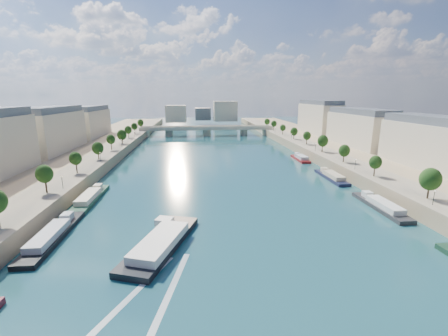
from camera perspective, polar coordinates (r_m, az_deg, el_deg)
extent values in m
plane|color=#0D373B|center=(129.76, -0.71, -1.40)|extent=(700.00, 700.00, 0.00)
cube|color=#9E8460|center=(142.43, -30.95, -0.99)|extent=(44.00, 520.00, 5.00)
cube|color=#9E8460|center=(153.06, 27.23, 0.36)|extent=(44.00, 520.00, 5.00)
cube|color=gray|center=(136.11, -25.37, 0.16)|extent=(14.00, 520.00, 0.10)
cube|color=gray|center=(144.95, 22.35, 1.22)|extent=(14.00, 520.00, 0.10)
cylinder|color=#382B1E|center=(104.46, -30.50, -3.19)|extent=(0.50, 0.50, 3.82)
ellipsoid|color=black|center=(103.59, -30.74, -1.28)|extent=(4.80, 4.80, 5.52)
cylinder|color=#382B1E|center=(125.88, -26.07, -0.06)|extent=(0.50, 0.50, 3.82)
ellipsoid|color=black|center=(125.16, -26.25, 1.54)|extent=(4.80, 4.80, 5.52)
cylinder|color=#382B1E|center=(148.09, -22.96, 2.14)|extent=(0.50, 0.50, 3.82)
ellipsoid|color=black|center=(147.48, -23.09, 3.51)|extent=(4.80, 4.80, 5.52)
cylinder|color=#382B1E|center=(170.79, -20.66, 3.76)|extent=(0.50, 0.50, 3.82)
ellipsoid|color=black|center=(170.25, -20.76, 4.95)|extent=(4.80, 4.80, 5.52)
cylinder|color=#382B1E|center=(193.80, -18.89, 5.00)|extent=(0.50, 0.50, 3.82)
ellipsoid|color=black|center=(193.33, -18.97, 6.05)|extent=(4.80, 4.80, 5.52)
cylinder|color=#382B1E|center=(217.02, -17.50, 5.97)|extent=(0.50, 0.50, 3.82)
ellipsoid|color=black|center=(216.60, -17.57, 6.91)|extent=(4.80, 4.80, 5.52)
cylinder|color=#382B1E|center=(240.40, -16.37, 6.75)|extent=(0.50, 0.50, 3.82)
ellipsoid|color=black|center=(240.02, -16.43, 7.60)|extent=(4.80, 4.80, 5.52)
cylinder|color=#382B1E|center=(263.89, -15.44, 7.38)|extent=(0.50, 0.50, 3.82)
ellipsoid|color=black|center=(263.54, -15.49, 8.16)|extent=(4.80, 4.80, 5.52)
cylinder|color=#382B1E|center=(103.26, 34.34, -3.88)|extent=(0.50, 0.50, 3.82)
ellipsoid|color=black|center=(102.38, 34.61, -1.96)|extent=(4.80, 4.80, 5.52)
cylinder|color=#382B1E|center=(121.77, 27.23, -0.62)|extent=(0.50, 0.50, 3.82)
ellipsoid|color=black|center=(121.02, 27.42, 1.03)|extent=(4.80, 4.80, 5.52)
cylinder|color=#382B1E|center=(141.93, 22.08, 1.76)|extent=(0.50, 0.50, 3.82)
ellipsoid|color=black|center=(141.29, 22.21, 3.19)|extent=(4.80, 4.80, 5.52)
cylinder|color=#382B1E|center=(163.14, 18.23, 3.53)|extent=(0.50, 0.50, 3.82)
ellipsoid|color=black|center=(162.58, 18.32, 4.77)|extent=(4.80, 4.80, 5.52)
cylinder|color=#382B1E|center=(185.03, 15.27, 4.87)|extent=(0.50, 0.50, 3.82)
ellipsoid|color=black|center=(184.54, 15.34, 5.97)|extent=(4.80, 4.80, 5.52)
cylinder|color=#382B1E|center=(207.38, 12.93, 5.92)|extent=(0.50, 0.50, 3.82)
ellipsoid|color=black|center=(206.95, 12.98, 6.90)|extent=(4.80, 4.80, 5.52)
cylinder|color=#382B1E|center=(230.07, 11.04, 6.75)|extent=(0.50, 0.50, 3.82)
ellipsoid|color=black|center=(229.68, 11.08, 7.64)|extent=(4.80, 4.80, 5.52)
cylinder|color=#382B1E|center=(253.00, 9.49, 7.43)|extent=(0.50, 0.50, 3.82)
ellipsoid|color=black|center=(252.64, 9.52, 8.24)|extent=(4.80, 4.80, 5.52)
cylinder|color=#382B1E|center=(276.11, 8.19, 8.00)|extent=(0.50, 0.50, 3.82)
ellipsoid|color=black|center=(275.78, 8.22, 8.74)|extent=(4.80, 4.80, 5.52)
cylinder|color=black|center=(106.94, -28.42, -2.53)|extent=(0.14, 0.14, 4.00)
sphere|color=#FFE5B2|center=(106.43, -28.55, -1.44)|extent=(0.36, 0.36, 0.36)
cylinder|color=black|center=(143.59, -22.46, 1.89)|extent=(0.14, 0.14, 4.00)
sphere|color=#FFE5B2|center=(143.21, -22.54, 2.71)|extent=(0.36, 0.36, 0.36)
cylinder|color=black|center=(181.66, -18.95, 4.48)|extent=(0.14, 0.14, 4.00)
sphere|color=#FFE5B2|center=(181.36, -19.01, 5.14)|extent=(0.36, 0.36, 0.36)
cylinder|color=black|center=(220.41, -16.66, 6.16)|extent=(0.14, 0.14, 4.00)
sphere|color=#FFE5B2|center=(220.16, -16.69, 6.70)|extent=(0.36, 0.36, 0.36)
cylinder|color=black|center=(98.04, 35.06, -4.76)|extent=(0.14, 0.14, 4.00)
sphere|color=#FFE5B2|center=(97.48, 35.23, -3.59)|extent=(0.36, 0.36, 0.36)
cylinder|color=black|center=(129.59, 23.72, 0.58)|extent=(0.14, 0.14, 4.00)
sphere|color=#FFE5B2|center=(129.17, 23.81, 1.49)|extent=(0.36, 0.36, 0.36)
cylinder|color=black|center=(164.85, 17.02, 3.75)|extent=(0.14, 0.14, 4.00)
sphere|color=#FFE5B2|center=(164.52, 17.07, 4.47)|extent=(0.36, 0.36, 0.36)
cylinder|color=black|center=(201.88, 12.70, 5.75)|extent=(0.14, 0.14, 4.00)
sphere|color=#FFE5B2|center=(201.61, 12.73, 6.34)|extent=(0.36, 0.36, 0.36)
cylinder|color=black|center=(239.87, 9.71, 7.11)|extent=(0.14, 0.14, 4.00)
sphere|color=#FFE5B2|center=(239.65, 9.74, 7.61)|extent=(0.36, 0.36, 0.36)
cube|color=beige|center=(182.56, -29.81, 6.00)|extent=(16.00, 52.00, 20.00)
cube|color=#474C54|center=(181.72, -30.25, 9.61)|extent=(14.72, 50.44, 3.20)
cube|color=beige|center=(236.48, -24.21, 7.97)|extent=(16.00, 52.00, 20.00)
cube|color=#474C54|center=(235.83, -24.49, 10.76)|extent=(14.72, 50.44, 3.20)
cube|color=beige|center=(145.50, 35.67, 3.70)|extent=(16.00, 52.00, 20.00)
cube|color=#474C54|center=(144.45, 36.32, 8.22)|extent=(14.72, 50.44, 3.20)
cube|color=beige|center=(192.44, 24.39, 6.89)|extent=(16.00, 52.00, 20.00)
cube|color=#474C54|center=(191.65, 24.73, 10.33)|extent=(14.72, 50.44, 3.20)
cube|color=beige|center=(244.19, 17.63, 8.67)|extent=(16.00, 52.00, 20.00)
cube|color=#474C54|center=(243.56, 17.83, 11.38)|extent=(14.72, 50.44, 3.20)
cube|color=beige|center=(335.91, -9.12, 10.18)|extent=(22.00, 18.00, 18.00)
cube|color=beige|center=(347.10, 0.22, 10.79)|extent=(26.00, 20.00, 22.00)
cube|color=#474C54|center=(360.60, -4.05, 10.23)|extent=(18.00, 16.00, 14.00)
cube|color=#C1B79E|center=(257.91, -3.30, 7.56)|extent=(112.00, 11.00, 2.20)
cube|color=#C1B79E|center=(252.78, -3.25, 7.77)|extent=(112.00, 0.80, 0.90)
cube|color=#C1B79E|center=(262.72, -3.35, 8.00)|extent=(112.00, 0.80, 0.90)
cylinder|color=#C1B79E|center=(258.96, -10.42, 6.55)|extent=(6.40, 6.40, 5.00)
cylinder|color=#C1B79E|center=(258.33, -3.29, 6.74)|extent=(6.40, 6.40, 5.00)
cylinder|color=#C1B79E|center=(261.64, 3.78, 6.82)|extent=(6.40, 6.40, 5.00)
cube|color=#C1B79E|center=(261.35, -14.82, 6.39)|extent=(6.00, 12.00, 5.00)
cube|color=#C1B79E|center=(265.65, 8.07, 6.82)|extent=(6.00, 12.00, 5.00)
cube|color=black|center=(72.59, -11.82, -14.05)|extent=(16.94, 29.49, 2.03)
cube|color=silver|center=(69.70, -12.09, -13.52)|extent=(12.31, 19.62, 1.83)
cube|color=silver|center=(79.41, -11.26, -9.97)|extent=(4.95, 4.55, 1.80)
cube|color=silver|center=(58.94, -16.93, -22.02)|extent=(12.50, 23.89, 0.04)
cube|color=silver|center=(58.06, -10.23, -22.22)|extent=(6.60, 25.68, 0.04)
cube|color=black|center=(85.34, -29.70, -11.37)|extent=(5.00, 28.26, 1.80)
cube|color=#B3B7C0|center=(82.82, -30.46, -10.93)|extent=(4.10, 15.55, 1.60)
cube|color=#B3B7C0|center=(91.82, -27.73, -8.18)|extent=(2.50, 3.39, 1.80)
cube|color=#1B4530|center=(109.10, -24.01, -5.43)|extent=(5.00, 26.40, 1.80)
cube|color=#F5DEC3|center=(106.68, -24.44, -4.94)|extent=(4.10, 14.52, 1.60)
cube|color=#F5DEC3|center=(115.74, -22.91, -3.32)|extent=(2.50, 3.17, 1.80)
cube|color=#2A2B2D|center=(104.33, 27.62, -6.68)|extent=(5.00, 24.85, 1.80)
cube|color=silver|center=(102.25, 28.32, -6.15)|extent=(4.10, 13.66, 1.60)
cube|color=silver|center=(109.69, 25.62, -4.51)|extent=(2.50, 2.98, 1.80)
cube|color=#191E39|center=(132.23, 19.76, -1.81)|extent=(5.00, 23.61, 1.80)
cube|color=beige|center=(130.16, 20.17, -1.31)|extent=(4.10, 12.99, 1.60)
cube|color=beige|center=(138.00, 18.58, -0.31)|extent=(2.50, 2.83, 1.80)
cube|color=maroon|center=(165.40, 14.35, 1.59)|extent=(5.00, 18.17, 1.80)
cube|color=#B5BBC2|center=(163.73, 14.56, 2.06)|extent=(4.10, 9.99, 1.60)
cube|color=#B5BBC2|center=(170.07, 13.77, 2.57)|extent=(2.50, 2.18, 1.80)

